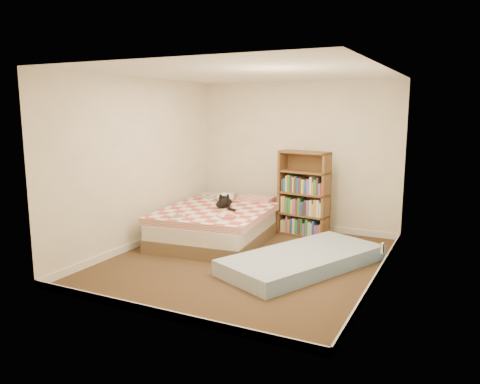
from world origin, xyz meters
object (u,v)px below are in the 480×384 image
at_px(bed, 220,223).
at_px(floor_mattress, 303,260).
at_px(black_cat, 225,203).
at_px(white_dog, 225,198).
at_px(bookshelf, 304,204).

relative_size(bed, floor_mattress, 1.03).
height_order(black_cat, white_dog, same).
xyz_separation_m(bed, bookshelf, (1.12, 0.82, 0.26)).
bearing_deg(bookshelf, floor_mattress, -62.37).
xyz_separation_m(bookshelf, floor_mattress, (0.51, -1.51, -0.42)).
relative_size(bed, black_cat, 3.24).
bearing_deg(bookshelf, bed, -134.86).
bearing_deg(black_cat, floor_mattress, -54.26).
height_order(bed, black_cat, black_cat).
bearing_deg(bed, black_cat, 36.51).
bearing_deg(floor_mattress, black_cat, 178.48).
distance_m(bookshelf, floor_mattress, 1.65).
xyz_separation_m(bed, black_cat, (0.07, 0.06, 0.33)).
height_order(bed, floor_mattress, bed).
distance_m(bed, black_cat, 0.34).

